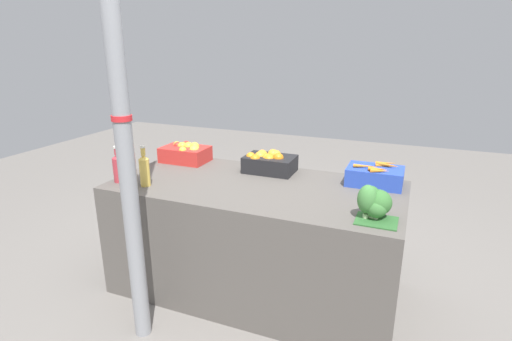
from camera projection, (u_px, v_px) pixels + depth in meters
name	position (u px, v px, depth m)	size (l,w,h in m)	color
ground_plane	(256.00, 286.00, 2.96)	(10.00, 10.00, 0.00)	slate
market_table	(256.00, 238.00, 2.84)	(1.96, 0.94, 0.80)	#56514C
support_pole	(123.00, 128.00, 2.10)	(0.11, 0.11, 2.59)	gray
apple_crate	(186.00, 153.00, 3.23)	(0.37, 0.25, 0.15)	red
orange_crate	(269.00, 162.00, 2.96)	(0.37, 0.25, 0.16)	black
carrot_crate	(375.00, 176.00, 2.69)	(0.37, 0.25, 0.15)	#2847B7
broccoli_pile	(374.00, 203.00, 2.16)	(0.22, 0.21, 0.20)	#2D602D
juice_bottle_ruby	(118.00, 167.00, 2.74)	(0.07, 0.07, 0.25)	#B2333D
juice_bottle_cloudy	(130.00, 165.00, 2.70)	(0.07, 0.07, 0.31)	beige
juice_bottle_golden	(144.00, 169.00, 2.66)	(0.07, 0.07, 0.28)	gold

